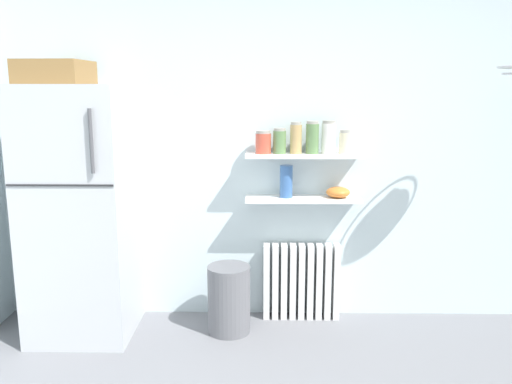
{
  "coord_description": "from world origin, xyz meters",
  "views": [
    {
      "loc": [
        -0.22,
        -1.94,
        1.76
      ],
      "look_at": [
        -0.27,
        1.6,
        1.05
      ],
      "focal_mm": 37.39,
      "sensor_mm": 36.0,
      "label": 1
    }
  ],
  "objects_px": {
    "storage_jar_3": "(312,138)",
    "vase": "(286,181)",
    "radiator": "(301,281)",
    "storage_jar_2": "(296,138)",
    "storage_jar_0": "(263,142)",
    "storage_jar_1": "(280,141)",
    "refrigerator": "(80,208)",
    "storage_jar_4": "(329,137)",
    "storage_jar_5": "(345,142)",
    "trash_bin": "(229,299)",
    "shelf_bowl": "(338,192)"
  },
  "relations": [
    {
      "from": "radiator",
      "to": "storage_jar_3",
      "type": "bearing_deg",
      "value": -27.09
    },
    {
      "from": "storage_jar_5",
      "to": "storage_jar_3",
      "type": "bearing_deg",
      "value": 180.0
    },
    {
      "from": "storage_jar_4",
      "to": "vase",
      "type": "bearing_deg",
      "value": -180.0
    },
    {
      "from": "storage_jar_0",
      "to": "storage_jar_1",
      "type": "distance_m",
      "value": 0.12
    },
    {
      "from": "refrigerator",
      "to": "storage_jar_1",
      "type": "xyz_separation_m",
      "value": [
        1.4,
        0.22,
        0.45
      ]
    },
    {
      "from": "storage_jar_3",
      "to": "vase",
      "type": "bearing_deg",
      "value": 180.0
    },
    {
      "from": "radiator",
      "to": "storage_jar_2",
      "type": "bearing_deg",
      "value": -152.91
    },
    {
      "from": "storage_jar_4",
      "to": "vase",
      "type": "height_order",
      "value": "storage_jar_4"
    },
    {
      "from": "radiator",
      "to": "shelf_bowl",
      "type": "xyz_separation_m",
      "value": [
        0.26,
        -0.03,
        0.7
      ]
    },
    {
      "from": "vase",
      "to": "trash_bin",
      "type": "bearing_deg",
      "value": -152.17
    },
    {
      "from": "storage_jar_0",
      "to": "storage_jar_3",
      "type": "xyz_separation_m",
      "value": [
        0.35,
        0.0,
        0.03
      ]
    },
    {
      "from": "storage_jar_0",
      "to": "radiator",
      "type": "bearing_deg",
      "value": 5.84
    },
    {
      "from": "storage_jar_3",
      "to": "shelf_bowl",
      "type": "distance_m",
      "value": 0.44
    },
    {
      "from": "storage_jar_1",
      "to": "shelf_bowl",
      "type": "relative_size",
      "value": 1.05
    },
    {
      "from": "refrigerator",
      "to": "shelf_bowl",
      "type": "distance_m",
      "value": 1.85
    },
    {
      "from": "refrigerator",
      "to": "vase",
      "type": "relative_size",
      "value": 8.14
    },
    {
      "from": "storage_jar_3",
      "to": "vase",
      "type": "xyz_separation_m",
      "value": [
        -0.18,
        0.0,
        -0.32
      ]
    },
    {
      "from": "radiator",
      "to": "storage_jar_5",
      "type": "relative_size",
      "value": 3.42
    },
    {
      "from": "storage_jar_4",
      "to": "shelf_bowl",
      "type": "xyz_separation_m",
      "value": [
        0.08,
        -0.0,
        -0.4
      ]
    },
    {
      "from": "storage_jar_1",
      "to": "storage_jar_3",
      "type": "height_order",
      "value": "storage_jar_3"
    },
    {
      "from": "storage_jar_0",
      "to": "storage_jar_4",
      "type": "height_order",
      "value": "storage_jar_4"
    },
    {
      "from": "storage_jar_0",
      "to": "storage_jar_3",
      "type": "bearing_deg",
      "value": 0.0
    },
    {
      "from": "storage_jar_4",
      "to": "storage_jar_2",
      "type": "bearing_deg",
      "value": -180.0
    },
    {
      "from": "storage_jar_3",
      "to": "shelf_bowl",
      "type": "height_order",
      "value": "storage_jar_3"
    },
    {
      "from": "radiator",
      "to": "storage_jar_2",
      "type": "xyz_separation_m",
      "value": [
        -0.06,
        -0.03,
        1.1
      ]
    },
    {
      "from": "radiator",
      "to": "trash_bin",
      "type": "relative_size",
      "value": 1.18
    },
    {
      "from": "storage_jar_0",
      "to": "vase",
      "type": "distance_m",
      "value": 0.33
    },
    {
      "from": "shelf_bowl",
      "to": "radiator",
      "type": "bearing_deg",
      "value": 173.3
    },
    {
      "from": "storage_jar_2",
      "to": "storage_jar_4",
      "type": "distance_m",
      "value": 0.23
    },
    {
      "from": "trash_bin",
      "to": "storage_jar_0",
      "type": "bearing_deg",
      "value": 41.74
    },
    {
      "from": "storage_jar_5",
      "to": "vase",
      "type": "bearing_deg",
      "value": 180.0
    },
    {
      "from": "radiator",
      "to": "storage_jar_0",
      "type": "distance_m",
      "value": 1.11
    },
    {
      "from": "storage_jar_3",
      "to": "shelf_bowl",
      "type": "xyz_separation_m",
      "value": [
        0.2,
        0.0,
        -0.4
      ]
    },
    {
      "from": "storage_jar_3",
      "to": "shelf_bowl",
      "type": "relative_size",
      "value": 1.33
    },
    {
      "from": "storage_jar_1",
      "to": "trash_bin",
      "type": "relative_size",
      "value": 0.37
    },
    {
      "from": "shelf_bowl",
      "to": "trash_bin",
      "type": "relative_size",
      "value": 0.35
    },
    {
      "from": "radiator",
      "to": "vase",
      "type": "relative_size",
      "value": 2.47
    },
    {
      "from": "storage_jar_5",
      "to": "storage_jar_1",
      "type": "bearing_deg",
      "value": -180.0
    },
    {
      "from": "storage_jar_2",
      "to": "storage_jar_3",
      "type": "xyz_separation_m",
      "value": [
        0.12,
        0.0,
        0.0
      ]
    },
    {
      "from": "storage_jar_1",
      "to": "vase",
      "type": "xyz_separation_m",
      "value": [
        0.05,
        0.0,
        -0.3
      ]
    },
    {
      "from": "radiator",
      "to": "vase",
      "type": "distance_m",
      "value": 0.79
    },
    {
      "from": "storage_jar_1",
      "to": "storage_jar_3",
      "type": "relative_size",
      "value": 0.78
    },
    {
      "from": "refrigerator",
      "to": "storage_jar_0",
      "type": "distance_m",
      "value": 1.37
    },
    {
      "from": "storage_jar_0",
      "to": "trash_bin",
      "type": "distance_m",
      "value": 1.16
    },
    {
      "from": "radiator",
      "to": "storage_jar_0",
      "type": "xyz_separation_m",
      "value": [
        -0.29,
        -0.03,
        1.07
      ]
    },
    {
      "from": "storage_jar_0",
      "to": "storage_jar_4",
      "type": "bearing_deg",
      "value": 0.0
    },
    {
      "from": "radiator",
      "to": "storage_jar_4",
      "type": "distance_m",
      "value": 1.12
    },
    {
      "from": "storage_jar_0",
      "to": "storage_jar_2",
      "type": "height_order",
      "value": "storage_jar_2"
    },
    {
      "from": "shelf_bowl",
      "to": "storage_jar_0",
      "type": "bearing_deg",
      "value": 180.0
    },
    {
      "from": "storage_jar_2",
      "to": "storage_jar_5",
      "type": "height_order",
      "value": "storage_jar_2"
    }
  ]
}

